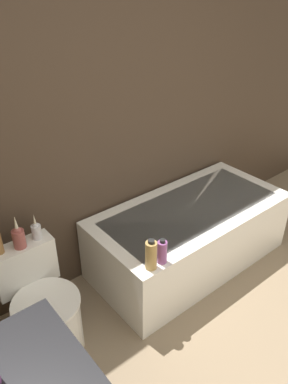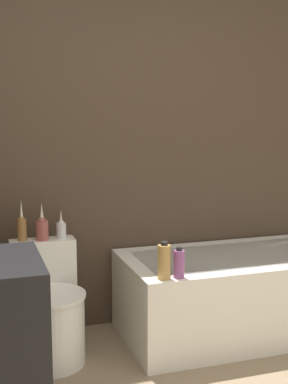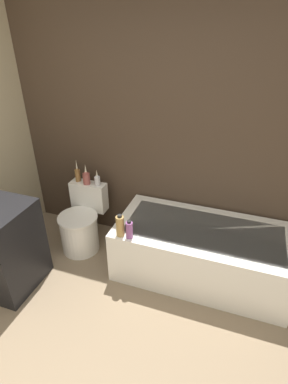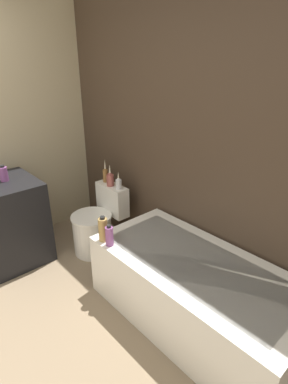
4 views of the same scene
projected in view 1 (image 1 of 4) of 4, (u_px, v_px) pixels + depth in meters
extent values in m
cube|color=#423326|center=(80.00, 121.00, 2.53)|extent=(6.40, 0.06, 2.60)
cube|color=white|center=(189.00, 235.00, 3.13)|extent=(1.64, 0.80, 0.54)
cube|color=#B7BCC6|center=(191.00, 208.00, 2.99)|extent=(1.44, 0.60, 0.01)
cylinder|color=white|center=(50.00, 327.00, 2.40)|extent=(0.41, 0.41, 0.41)
cylinder|color=white|center=(46.00, 303.00, 2.29)|extent=(0.43, 0.43, 0.02)
cube|color=white|center=(24.00, 265.00, 2.42)|extent=(0.40, 0.15, 0.32)
cylinder|color=#994C47|center=(19.00, 239.00, 2.30)|extent=(0.08, 0.08, 0.12)
sphere|color=#994C47|center=(17.00, 231.00, 2.26)|extent=(0.05, 0.05, 0.05)
cone|color=beige|center=(16.00, 223.00, 2.24)|extent=(0.03, 0.03, 0.11)
cylinder|color=silver|center=(37.00, 232.00, 2.38)|extent=(0.06, 0.06, 0.10)
sphere|color=silver|center=(35.00, 226.00, 2.35)|extent=(0.04, 0.04, 0.04)
cone|color=beige|center=(34.00, 220.00, 2.33)|extent=(0.02, 0.02, 0.09)
cylinder|color=tan|center=(151.00, 255.00, 2.33)|extent=(0.08, 0.08, 0.20)
cylinder|color=black|center=(151.00, 242.00, 2.28)|extent=(0.04, 0.04, 0.02)
cylinder|color=#8C4C8C|center=(162.00, 252.00, 2.39)|extent=(0.06, 0.06, 0.16)
cylinder|color=black|center=(162.00, 241.00, 2.34)|extent=(0.04, 0.04, 0.02)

